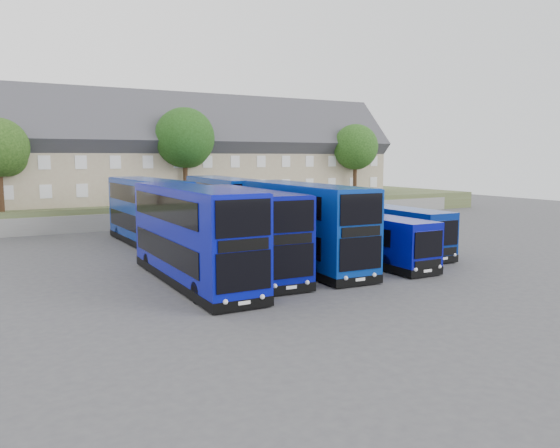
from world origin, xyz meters
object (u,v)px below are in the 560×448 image
Objects in this scene: dd_front_mid at (244,232)px; coach_east_a at (367,238)px; tree_west at (0,150)px; tree_east at (356,149)px; tree_far at (360,147)px; dd_front_left at (193,236)px; tree_mid at (186,140)px.

coach_east_a is at bearing -2.04° from dd_front_mid.
tree_west is at bearing 130.01° from coach_east_a.
tree_west is 36.00m from tree_east.
tree_far reaches higher than tree_east.
coach_east_a is 1.33× the size of tree_east.
dd_front_mid is 34.22m from tree_east.
tree_far is (34.40, 30.83, 5.31)m from dd_front_left.
coach_east_a is 25.18m from tree_mid.
dd_front_mid is 1.36× the size of tree_far.
dd_front_left is 3.56m from dd_front_mid.
dd_front_mid is 8.12m from coach_east_a.
coach_east_a is at bearing -51.11° from tree_west.
tree_mid is at bearing 178.57° from tree_east.
dd_front_left is at bearing -177.73° from coach_east_a.
tree_east is at bearing -130.60° from tree_far.
tree_east reaches higher than coach_east_a.
tree_east is at bearing 46.00° from dd_front_mid.
tree_west is at bearing -178.21° from tree_mid.
tree_west is at bearing 119.38° from dd_front_mid.
dd_front_left reaches higher than dd_front_mid.
coach_east_a is (11.44, 0.23, -0.98)m from dd_front_left.
tree_east is at bearing -1.43° from tree_mid.
tree_mid is 1.12× the size of tree_east.
coach_east_a is 29.67m from tree_east.
coach_east_a is (8.03, -0.80, -0.84)m from dd_front_mid.
tree_west is 0.94× the size of tree_east.
dd_front_mid is 24.53m from tree_mid.
dd_front_mid is at bearing -64.25° from tree_west.
tree_mid is (5.00, 23.31, 5.78)m from dd_front_mid.
tree_east is (16.96, 23.60, 5.95)m from coach_east_a.
tree_west is 0.88× the size of tree_far.
tree_mid is (8.40, 24.33, 5.65)m from dd_front_left.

